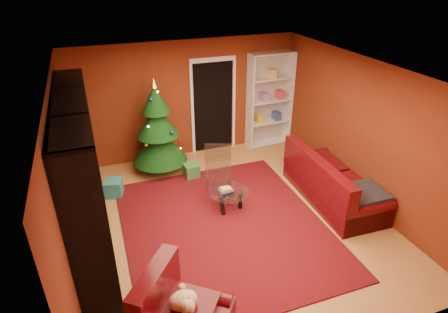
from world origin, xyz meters
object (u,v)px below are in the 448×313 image
object	(u,v)px
acrylic_chair	(218,178)
sofa	(335,177)
white_bookshelf	(270,100)
media_unit	(84,180)
gift_box_teal	(113,188)
christmas_tree	(158,128)
coffee_table	(229,200)
gift_box_green	(192,171)
rug	(224,226)
gift_box_red	(155,157)
dog	(183,300)

from	to	relation	value
acrylic_chair	sofa	bearing A→B (deg)	1.89
white_bookshelf	media_unit	bearing A→B (deg)	-152.33
gift_box_teal	sofa	distance (m)	4.20
christmas_tree	white_bookshelf	world-z (taller)	white_bookshelf
gift_box_teal	coffee_table	bearing A→B (deg)	-32.05
white_bookshelf	coffee_table	bearing A→B (deg)	-132.19
gift_box_green	coffee_table	bearing A→B (deg)	-76.49
rug	gift_box_green	size ratio (longest dim) A/B	13.23
rug	gift_box_red	bearing A→B (deg)	103.15
coffee_table	christmas_tree	bearing A→B (deg)	115.03
sofa	rug	bearing A→B (deg)	94.55
rug	christmas_tree	size ratio (longest dim) A/B	1.88
acrylic_chair	gift_box_red	bearing A→B (deg)	134.68
christmas_tree	media_unit	bearing A→B (deg)	-126.03
rug	acrylic_chair	distance (m)	0.96
christmas_tree	acrylic_chair	bearing A→B (deg)	-62.28
rug	dog	world-z (taller)	dog
gift_box_teal	dog	distance (m)	3.51
rug	gift_box_teal	distance (m)	2.35
christmas_tree	dog	xyz separation A→B (m)	(-0.56, -4.09, -0.40)
white_bookshelf	coffee_table	world-z (taller)	white_bookshelf
gift_box_teal	acrylic_chair	size ratio (longest dim) A/B	0.34
media_unit	coffee_table	world-z (taller)	media_unit
gift_box_teal	rug	bearing A→B (deg)	-45.00
christmas_tree	gift_box_red	xyz separation A→B (m)	(-0.04, 0.44, -0.88)
sofa	gift_box_green	bearing A→B (deg)	55.46
christmas_tree	gift_box_red	distance (m)	0.99
rug	dog	xyz separation A→B (m)	(-1.16, -1.79, 0.58)
coffee_table	dog	bearing A→B (deg)	-122.40
christmas_tree	acrylic_chair	size ratio (longest dim) A/B	2.13
gift_box_green	gift_box_red	world-z (taller)	gift_box_green
white_bookshelf	dog	world-z (taller)	white_bookshelf
white_bookshelf	acrylic_chair	distance (m)	2.81
acrylic_chair	white_bookshelf	bearing A→B (deg)	65.49
media_unit	christmas_tree	distance (m)	2.51
gift_box_green	white_bookshelf	world-z (taller)	white_bookshelf
christmas_tree	coffee_table	xyz separation A→B (m)	(0.86, -1.85, -0.79)
gift_box_red	acrylic_chair	bearing A→B (deg)	-66.93
gift_box_teal	christmas_tree	bearing A→B (deg)	31.46
media_unit	dog	world-z (taller)	media_unit
christmas_tree	gift_box_teal	size ratio (longest dim) A/B	6.28
media_unit	sofa	size ratio (longest dim) A/B	1.46
coffee_table	sofa	bearing A→B (deg)	-10.57
sofa	dog	bearing A→B (deg)	121.28
coffee_table	acrylic_chair	world-z (taller)	acrylic_chair
gift_box_green	gift_box_red	size ratio (longest dim) A/B	1.32
media_unit	gift_box_teal	distance (m)	1.78
gift_box_red	white_bookshelf	bearing A→B (deg)	-0.41
gift_box_green	dog	xyz separation A→B (m)	(-1.10, -3.59, 0.45)
christmas_tree	rug	bearing A→B (deg)	-75.38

